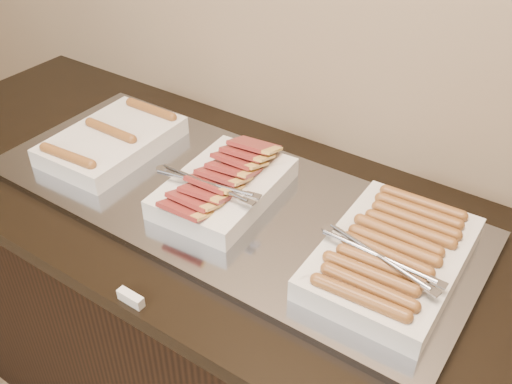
# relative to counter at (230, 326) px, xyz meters

# --- Properties ---
(counter) EXTENTS (2.06, 0.76, 0.90)m
(counter) POSITION_rel_counter_xyz_m (0.00, 0.00, 0.00)
(counter) COLOR black
(counter) RESTS_ON ground
(warming_tray) EXTENTS (1.20, 0.50, 0.02)m
(warming_tray) POSITION_rel_counter_xyz_m (-0.00, 0.00, 0.46)
(warming_tray) COLOR #91959F
(warming_tray) RESTS_ON counter
(dish_left) EXTENTS (0.25, 0.36, 0.07)m
(dish_left) POSITION_rel_counter_xyz_m (-0.37, -0.00, 0.50)
(dish_left) COLOR silver
(dish_left) RESTS_ON warming_tray
(dish_center) EXTENTS (0.27, 0.36, 0.09)m
(dish_center) POSITION_rel_counter_xyz_m (-0.00, -0.00, 0.50)
(dish_center) COLOR silver
(dish_center) RESTS_ON warming_tray
(dish_right) EXTENTS (0.28, 0.40, 0.08)m
(dish_right) POSITION_rel_counter_xyz_m (0.42, -0.00, 0.50)
(dish_right) COLOR silver
(dish_right) RESTS_ON warming_tray
(label_holder) EXTENTS (0.06, 0.02, 0.02)m
(label_holder) POSITION_rel_counter_xyz_m (0.04, -0.36, 0.46)
(label_holder) COLOR silver
(label_holder) RESTS_ON counter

